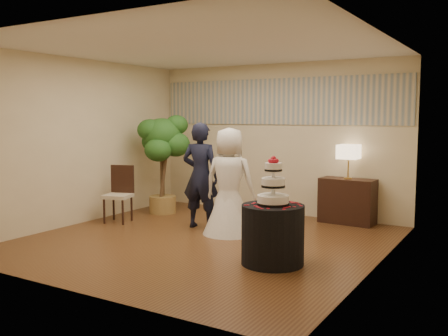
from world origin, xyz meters
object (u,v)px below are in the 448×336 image
Objects in this scene: cake_table at (273,235)px; wedding_cake at (273,181)px; ficus_tree at (162,163)px; side_chair at (118,194)px; console at (347,201)px; bride at (229,181)px; table_lamp at (348,162)px; groom at (201,175)px.

wedding_cake is (0.00, 0.00, 0.67)m from cake_table.
ficus_tree is 1.16m from side_chair.
console is 3.95m from side_chair.
ficus_tree is at bearing 149.31° from wedding_cake.
bride reaches higher than wedding_cake.
wedding_cake reaches higher than cake_table.
cake_table is 0.67m from wedding_cake.
table_lamp reaches higher than console.
side_chair is (-2.08, -0.26, -0.34)m from bride.
console is (0.08, 2.80, -0.66)m from wedding_cake.
table_lamp reaches higher than cake_table.
groom is 2.31m from cake_table.
ficus_tree is at bearing -164.63° from table_lamp.
bride reaches higher than cake_table.
groom reaches higher than side_chair.
bride is at bearing 138.91° from cake_table.
side_chair is at bearing 4.89° from groom.
bride is 1.70× the size of side_chair.
groom reaches higher than console.
table_lamp is (0.00, 0.00, 0.68)m from console.
wedding_cake is at bearing -91.62° from table_lamp.
bride is (0.62, -0.13, -0.04)m from groom.
ficus_tree is (-3.28, -0.90, 0.56)m from console.
groom is at bearing -1.26° from side_chair.
groom is at bearing -26.98° from ficus_tree.
wedding_cake is 0.62× the size of side_chair.
bride is at bearing -128.45° from table_lamp.
bride reaches higher than console.
console is at bearing 15.37° from ficus_tree.
bride is 2.21m from console.
cake_table is at bearing -30.26° from side_chair.
groom is 2.86× the size of wedding_cake.
table_lamp reaches higher than wedding_cake.
bride is 2.09m from ficus_tree.
ficus_tree reaches higher than console.
groom reaches higher than wedding_cake.
cake_table is at bearing -91.62° from table_lamp.
side_chair is (-3.35, 0.84, -0.56)m from wedding_cake.
console is 0.49× the size of ficus_tree.
wedding_cake is 3.72m from ficus_tree.
side_chair is at bearing 165.88° from wedding_cake.
side_chair is at bearing -150.24° from table_lamp.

